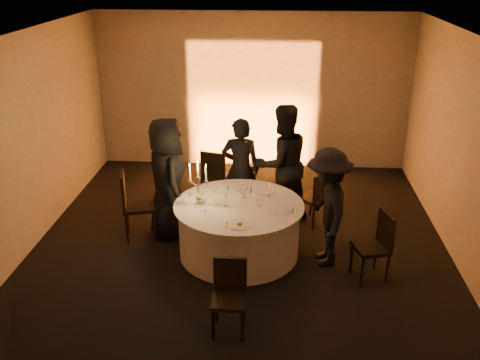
# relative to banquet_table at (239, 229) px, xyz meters

# --- Properties ---
(floor) EXTENTS (7.00, 7.00, 0.00)m
(floor) POSITION_rel_banquet_table_xyz_m (0.00, 0.00, -0.38)
(floor) COLOR black
(floor) RESTS_ON ground
(ceiling) EXTENTS (7.00, 7.00, 0.00)m
(ceiling) POSITION_rel_banquet_table_xyz_m (0.00, 0.00, 2.62)
(ceiling) COLOR silver
(ceiling) RESTS_ON wall_back
(wall_back) EXTENTS (7.00, 0.00, 7.00)m
(wall_back) POSITION_rel_banquet_table_xyz_m (0.00, 3.50, 1.12)
(wall_back) COLOR #A8A39C
(wall_back) RESTS_ON floor
(wall_front) EXTENTS (7.00, 0.00, 7.00)m
(wall_front) POSITION_rel_banquet_table_xyz_m (0.00, -3.50, 1.12)
(wall_front) COLOR #A8A39C
(wall_front) RESTS_ON floor
(wall_left) EXTENTS (0.00, 7.00, 7.00)m
(wall_left) POSITION_rel_banquet_table_xyz_m (-3.00, 0.00, 1.12)
(wall_left) COLOR #A8A39C
(wall_left) RESTS_ON floor
(wall_right) EXTENTS (0.00, 7.00, 7.00)m
(wall_right) POSITION_rel_banquet_table_xyz_m (3.00, 0.00, 1.12)
(wall_right) COLOR #A8A39C
(wall_right) RESTS_ON floor
(uplighter_fixture) EXTENTS (0.25, 0.12, 0.10)m
(uplighter_fixture) POSITION_rel_banquet_table_xyz_m (0.00, 3.20, -0.33)
(uplighter_fixture) COLOR black
(uplighter_fixture) RESTS_ON floor
(banquet_table) EXTENTS (1.80, 1.80, 0.77)m
(banquet_table) POSITION_rel_banquet_table_xyz_m (0.00, 0.00, 0.00)
(banquet_table) COLOR black
(banquet_table) RESTS_ON floor
(chair_left) EXTENTS (0.56, 0.56, 1.05)m
(chair_left) POSITION_rel_banquet_table_xyz_m (-1.60, 0.37, 0.21)
(chair_left) COLOR black
(chair_left) RESTS_ON floor
(chair_back_left) EXTENTS (0.53, 0.53, 0.98)m
(chair_back_left) POSITION_rel_banquet_table_xyz_m (-0.51, 1.57, 0.17)
(chair_back_left) COLOR black
(chair_back_left) RESTS_ON floor
(chair_back_right) EXTENTS (0.55, 0.55, 0.89)m
(chair_back_right) POSITION_rel_banquet_table_xyz_m (1.13, 0.98, 0.11)
(chair_back_right) COLOR black
(chair_back_right) RESTS_ON floor
(chair_right) EXTENTS (0.50, 0.50, 0.93)m
(chair_right) POSITION_rel_banquet_table_xyz_m (1.82, -0.48, 0.14)
(chair_right) COLOR black
(chair_right) RESTS_ON floor
(chair_front) EXTENTS (0.38, 0.38, 0.86)m
(chair_front) POSITION_rel_banquet_table_xyz_m (0.02, -1.65, 0.09)
(chair_front) COLOR black
(chair_front) RESTS_ON floor
(guest_left) EXTENTS (0.90, 1.05, 1.82)m
(guest_left) POSITION_rel_banquet_table_xyz_m (-1.10, 0.52, 0.53)
(guest_left) COLOR black
(guest_left) RESTS_ON floor
(guest_back_left) EXTENTS (0.63, 0.43, 1.67)m
(guest_back_left) POSITION_rel_banquet_table_xyz_m (-0.06, 1.15, 0.45)
(guest_back_left) COLOR black
(guest_back_left) RESTS_ON floor
(guest_back_right) EXTENTS (1.14, 1.05, 1.89)m
(guest_back_right) POSITION_rel_banquet_table_xyz_m (0.58, 1.15, 0.56)
(guest_back_right) COLOR black
(guest_back_right) RESTS_ON floor
(guest_right) EXTENTS (0.72, 1.12, 1.65)m
(guest_right) POSITION_rel_banquet_table_xyz_m (1.19, -0.12, 0.44)
(guest_right) COLOR black
(guest_right) RESTS_ON floor
(plate_left) EXTENTS (0.36, 0.25, 0.08)m
(plate_left) POSITION_rel_banquet_table_xyz_m (-0.54, 0.25, 0.40)
(plate_left) COLOR white
(plate_left) RESTS_ON banquet_table
(plate_back_left) EXTENTS (0.36, 0.26, 0.01)m
(plate_back_left) POSITION_rel_banquet_table_xyz_m (-0.03, 0.54, 0.39)
(plate_back_left) COLOR white
(plate_back_left) RESTS_ON banquet_table
(plate_back_right) EXTENTS (0.36, 0.28, 0.01)m
(plate_back_right) POSITION_rel_banquet_table_xyz_m (0.31, 0.44, 0.39)
(plate_back_right) COLOR white
(plate_back_right) RESTS_ON banquet_table
(plate_right) EXTENTS (0.36, 0.28, 0.01)m
(plate_right) POSITION_rel_banquet_table_xyz_m (0.57, -0.16, 0.39)
(plate_right) COLOR white
(plate_right) RESTS_ON banquet_table
(plate_front) EXTENTS (0.36, 0.29, 0.08)m
(plate_front) POSITION_rel_banquet_table_xyz_m (0.06, -0.62, 0.40)
(plate_front) COLOR white
(plate_front) RESTS_ON banquet_table
(coffee_cup) EXTENTS (0.11, 0.11, 0.07)m
(coffee_cup) POSITION_rel_banquet_table_xyz_m (-0.51, -0.04, 0.42)
(coffee_cup) COLOR white
(coffee_cup) RESTS_ON banquet_table
(candelabra) EXTENTS (0.27, 0.13, 0.65)m
(candelabra) POSITION_rel_banquet_table_xyz_m (-0.55, -0.03, 0.61)
(candelabra) COLOR silver
(candelabra) RESTS_ON banquet_table
(wine_glass_a) EXTENTS (0.07, 0.07, 0.19)m
(wine_glass_a) POSITION_rel_banquet_table_xyz_m (0.14, 0.43, 0.52)
(wine_glass_a) COLOR silver
(wine_glass_a) RESTS_ON banquet_table
(wine_glass_b) EXTENTS (0.07, 0.07, 0.19)m
(wine_glass_b) POSITION_rel_banquet_table_xyz_m (0.06, 0.24, 0.52)
(wine_glass_b) COLOR silver
(wine_glass_b) RESTS_ON banquet_table
(wine_glass_c) EXTENTS (0.07, 0.07, 0.19)m
(wine_glass_c) POSITION_rel_banquet_table_xyz_m (-0.18, -0.07, 0.52)
(wine_glass_c) COLOR silver
(wine_glass_c) RESTS_ON banquet_table
(wine_glass_d) EXTENTS (0.07, 0.07, 0.19)m
(wine_glass_d) POSITION_rel_banquet_table_xyz_m (-0.34, 0.08, 0.52)
(wine_glass_d) COLOR silver
(wine_glass_d) RESTS_ON banquet_table
(wine_glass_e) EXTENTS (0.07, 0.07, 0.19)m
(wine_glass_e) POSITION_rel_banquet_table_xyz_m (-0.43, -0.24, 0.52)
(wine_glass_e) COLOR silver
(wine_glass_e) RESTS_ON banquet_table
(wine_glass_f) EXTENTS (0.07, 0.07, 0.19)m
(wine_glass_f) POSITION_rel_banquet_table_xyz_m (0.41, 0.29, 0.52)
(wine_glass_f) COLOR silver
(wine_glass_f) RESTS_ON banquet_table
(tumbler_a) EXTENTS (0.07, 0.07, 0.09)m
(tumbler_a) POSITION_rel_banquet_table_xyz_m (0.28, -0.03, 0.43)
(tumbler_a) COLOR silver
(tumbler_a) RESTS_ON banquet_table
(tumbler_b) EXTENTS (0.07, 0.07, 0.09)m
(tumbler_b) POSITION_rel_banquet_table_xyz_m (0.03, 0.35, 0.43)
(tumbler_b) COLOR silver
(tumbler_b) RESTS_ON banquet_table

